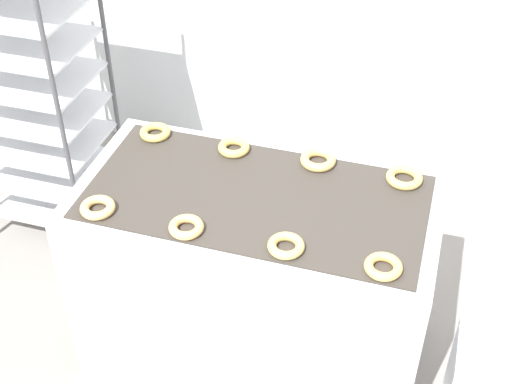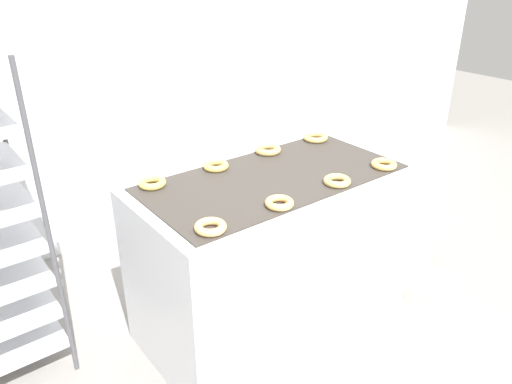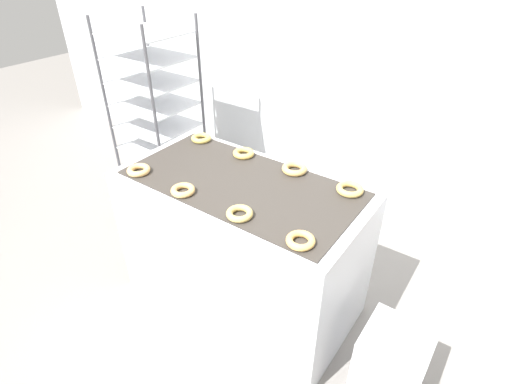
{
  "view_description": "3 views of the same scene",
  "coord_description": "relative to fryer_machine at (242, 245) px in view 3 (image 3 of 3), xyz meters",
  "views": [
    {
      "loc": [
        0.63,
        -1.46,
        2.71
      ],
      "look_at": [
        0.0,
        0.63,
        0.95
      ],
      "focal_mm": 50.0,
      "sensor_mm": 36.0,
      "label": 1
    },
    {
      "loc": [
        -1.49,
        -1.17,
        1.98
      ],
      "look_at": [
        0.0,
        0.78,
        0.78
      ],
      "focal_mm": 35.0,
      "sensor_mm": 36.0,
      "label": 2
    },
    {
      "loc": [
        1.19,
        -0.89,
        2.13
      ],
      "look_at": [
        0.0,
        0.78,
        0.78
      ],
      "focal_mm": 28.0,
      "sensor_mm": 36.0,
      "label": 3
    }
  ],
  "objects": [
    {
      "name": "ground_plane",
      "position": [
        -0.0,
        -0.63,
        -0.47
      ],
      "size": [
        14.0,
        14.0,
        0.0
      ],
      "primitive_type": "plane",
      "color": "gray"
    },
    {
      "name": "wall_back",
      "position": [
        -0.0,
        1.5,
        0.93
      ],
      "size": [
        8.0,
        0.05,
        2.8
      ],
      "color": "silver",
      "rests_on": "ground_plane"
    },
    {
      "name": "fryer_machine",
      "position": [
        0.0,
        0.0,
        0.0
      ],
      "size": [
        1.45,
        0.76,
        0.93
      ],
      "color": "silver",
      "rests_on": "ground_plane"
    },
    {
      "name": "baking_rack_cart",
      "position": [
        -1.35,
        0.59,
        0.36
      ],
      "size": [
        0.61,
        0.55,
        1.62
      ],
      "color": "#4C4C51",
      "rests_on": "ground_plane"
    },
    {
      "name": "glaze_bin",
      "position": [
        1.04,
        -0.09,
        -0.24
      ],
      "size": [
        0.33,
        0.32,
        0.44
      ],
      "color": "silver",
      "rests_on": "ground_plane"
    },
    {
      "name": "donut_near_left",
      "position": [
        -0.56,
        -0.26,
        0.48
      ],
      "size": [
        0.14,
        0.14,
        0.03
      ],
      "primitive_type": "torus",
      "color": "#E9B76B",
      "rests_on": "fryer_machine"
    },
    {
      "name": "donut_near_midleft",
      "position": [
        -0.19,
        -0.27,
        0.48
      ],
      "size": [
        0.13,
        0.13,
        0.03
      ],
      "primitive_type": "torus",
      "color": "#E6B165",
      "rests_on": "fryer_machine"
    },
    {
      "name": "donut_near_midright",
      "position": [
        0.19,
        -0.26,
        0.48
      ],
      "size": [
        0.14,
        0.14,
        0.03
      ],
      "primitive_type": "torus",
      "color": "#D4B663",
      "rests_on": "fryer_machine"
    },
    {
      "name": "donut_near_right",
      "position": [
        0.54,
        -0.26,
        0.48
      ],
      "size": [
        0.14,
        0.14,
        0.03
      ],
      "primitive_type": "torus",
      "color": "#EBB75F",
      "rests_on": "fryer_machine"
    },
    {
      "name": "donut_far_left",
      "position": [
        -0.55,
        0.28,
        0.48
      ],
      "size": [
        0.13,
        0.13,
        0.03
      ],
      "primitive_type": "torus",
      "color": "#DABC59",
      "rests_on": "fryer_machine"
    },
    {
      "name": "donut_far_midleft",
      "position": [
        -0.18,
        0.27,
        0.48
      ],
      "size": [
        0.14,
        0.14,
        0.04
      ],
      "primitive_type": "torus",
      "color": "#DEBA59",
      "rests_on": "fryer_machine"
    },
    {
      "name": "donut_far_midright",
      "position": [
        0.19,
        0.28,
        0.48
      ],
      "size": [
        0.15,
        0.15,
        0.04
      ],
      "primitive_type": "torus",
      "color": "#DAB062",
      "rests_on": "fryer_machine"
    },
    {
      "name": "donut_far_right",
      "position": [
        0.55,
        0.27,
        0.48
      ],
      "size": [
        0.15,
        0.15,
        0.03
      ],
      "primitive_type": "torus",
      "color": "tan",
      "rests_on": "fryer_machine"
    }
  ]
}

